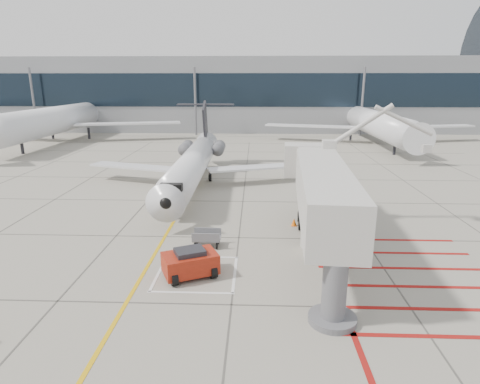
{
  "coord_description": "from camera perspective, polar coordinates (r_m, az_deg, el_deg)",
  "views": [
    {
      "loc": [
        1.02,
        -20.0,
        9.78
      ],
      "look_at": [
        0.0,
        6.0,
        2.5
      ],
      "focal_mm": 30.0,
      "sensor_mm": 36.0,
      "label": 1
    }
  ],
  "objects": [
    {
      "name": "ground_plane",
      "position": [
        22.28,
        -0.61,
        -10.4
      ],
      "size": [
        260.0,
        260.0,
        0.0
      ],
      "primitive_type": "plane",
      "color": "gray",
      "rests_on": "ground"
    },
    {
      "name": "regional_jet",
      "position": [
        35.16,
        -7.34,
        5.45
      ],
      "size": [
        22.35,
        28.03,
        7.28
      ],
      "primitive_type": null,
      "rotation": [
        0.0,
        0.0,
        0.01
      ],
      "color": "silver",
      "rests_on": "ground_plane"
    },
    {
      "name": "jet_bridge",
      "position": [
        22.08,
        11.78,
        -1.23
      ],
      "size": [
        9.44,
        18.01,
        7.0
      ],
      "primitive_type": null,
      "rotation": [
        0.0,
        0.0,
        -0.07
      ],
      "color": "beige",
      "rests_on": "ground_plane"
    },
    {
      "name": "pushback_tug",
      "position": [
        21.0,
        -7.1,
        -9.84
      ],
      "size": [
        3.15,
        2.66,
        1.57
      ],
      "primitive_type": null,
      "rotation": [
        0.0,
        0.0,
        0.43
      ],
      "color": "#9B200F",
      "rests_on": "ground_plane"
    },
    {
      "name": "baggage_cart",
      "position": [
        24.56,
        -4.75,
        -6.55
      ],
      "size": [
        1.69,
        1.08,
        1.06
      ],
      "primitive_type": null,
      "rotation": [
        0.0,
        0.0,
        -0.02
      ],
      "color": "slate",
      "rests_on": "ground_plane"
    },
    {
      "name": "ground_power_unit",
      "position": [
        24.39,
        11.92,
        -5.91
      ],
      "size": [
        2.7,
        1.95,
        1.93
      ],
      "primitive_type": null,
      "rotation": [
        0.0,
        0.0,
        0.23
      ],
      "color": "beige",
      "rests_on": "ground_plane"
    },
    {
      "name": "cone_nose",
      "position": [
        26.26,
        -4.5,
        -5.77
      ],
      "size": [
        0.32,
        0.32,
        0.44
      ],
      "primitive_type": "cone",
      "color": "orange",
      "rests_on": "ground_plane"
    },
    {
      "name": "cone_side",
      "position": [
        28.15,
        7.69,
        -4.27
      ],
      "size": [
        0.38,
        0.38,
        0.53
      ],
      "primitive_type": "cone",
      "color": "orange",
      "rests_on": "ground_plane"
    },
    {
      "name": "terminal_building",
      "position": [
        90.49,
        8.17,
        13.71
      ],
      "size": [
        180.0,
        28.0,
        14.0
      ],
      "primitive_type": "cube",
      "color": "gray",
      "rests_on": "ground_plane"
    },
    {
      "name": "terminal_glass_band",
      "position": [
        76.5,
        9.27,
        14.1
      ],
      "size": [
        180.0,
        0.1,
        6.0
      ],
      "primitive_type": "cube",
      "color": "black",
      "rests_on": "ground_plane"
    },
    {
      "name": "bg_aircraft_b",
      "position": [
        73.41,
        -24.1,
        11.66
      ],
      "size": [
        38.33,
        42.59,
        12.78
      ],
      "primitive_type": null,
      "color": "silver",
      "rests_on": "ground_plane"
    },
    {
      "name": "bg_aircraft_c",
      "position": [
        68.74,
        18.49,
        11.47
      ],
      "size": [
        34.4,
        38.22,
        11.47
      ],
      "primitive_type": null,
      "color": "silver",
      "rests_on": "ground_plane"
    }
  ]
}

